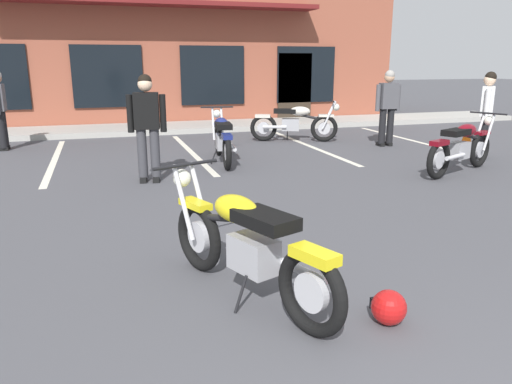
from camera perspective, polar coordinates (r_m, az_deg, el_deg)
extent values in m
plane|color=#47474C|center=(5.61, 2.22, -4.62)|extent=(80.00, 80.00, 0.00)
cube|color=#A8A59E|center=(14.08, -10.06, 7.28)|extent=(22.00, 1.80, 0.14)
cube|color=brown|center=(17.63, -12.02, 15.24)|extent=(14.91, 5.53, 4.17)
cube|color=black|center=(14.74, -16.67, 12.61)|extent=(1.91, 0.06, 1.70)
cube|color=black|center=(15.10, -4.99, 13.20)|extent=(1.91, 0.06, 1.70)
cube|color=black|center=(16.01, 5.77, 13.27)|extent=(1.91, 0.06, 1.70)
cube|color=#33281E|center=(15.88, 4.46, 11.84)|extent=(1.10, 0.06, 2.10)
cube|color=maroon|center=(14.51, -10.94, 20.55)|extent=(8.95, 0.90, 0.12)
cube|color=silver|center=(10.46, -22.14, 3.47)|extent=(0.12, 4.80, 0.01)
cube|color=silver|center=(10.57, -7.43, 4.55)|extent=(0.12, 4.80, 0.01)
cube|color=silver|center=(11.35, 6.16, 5.29)|extent=(0.12, 4.80, 0.01)
cube|color=silver|center=(12.66, 17.49, 5.68)|extent=(0.12, 4.80, 0.01)
torus|color=black|center=(3.52, 6.37, -11.37)|extent=(0.33, 0.63, 0.64)
cylinder|color=#B7B7BC|center=(3.52, 6.37, -11.37)|extent=(0.16, 0.29, 0.29)
torus|color=black|center=(4.56, -6.60, -5.12)|extent=(0.33, 0.63, 0.64)
cylinder|color=#B7B7BC|center=(4.56, -6.60, -5.12)|extent=(0.16, 0.29, 0.29)
cylinder|color=silver|center=(4.50, -8.38, -1.17)|extent=(0.16, 0.32, 0.66)
cylinder|color=silver|center=(4.59, -6.45, -0.79)|extent=(0.16, 0.32, 0.66)
cylinder|color=black|center=(4.53, -8.07, 3.14)|extent=(0.63, 0.27, 0.03)
sphere|color=silver|center=(4.63, -8.52, 1.59)|extent=(0.22, 0.22, 0.17)
cube|color=yellow|center=(4.50, -6.99, -1.38)|extent=(0.26, 0.39, 0.06)
cube|color=#9E9EA3|center=(3.92, -0.29, -7.16)|extent=(0.37, 0.46, 0.28)
cylinder|color=silver|center=(3.76, 4.96, -8.84)|extent=(0.27, 0.54, 0.07)
cylinder|color=black|center=(3.98, -2.09, -3.12)|extent=(0.40, 0.90, 0.26)
ellipsoid|color=yellow|center=(3.98, -2.28, -1.95)|extent=(0.42, 0.54, 0.22)
cube|color=black|center=(3.71, 1.06, -3.20)|extent=(0.45, 0.59, 0.10)
cube|color=yellow|center=(3.39, 6.75, -7.23)|extent=(0.28, 0.39, 0.08)
cylinder|color=black|center=(3.87, -1.75, -11.66)|extent=(0.13, 0.07, 0.29)
torus|color=black|center=(8.55, 20.24, 3.49)|extent=(0.63, 0.35, 0.64)
cylinder|color=#B7B7BC|center=(8.55, 20.24, 3.49)|extent=(0.29, 0.17, 0.29)
torus|color=black|center=(9.83, 24.30, 4.46)|extent=(0.63, 0.35, 0.64)
cylinder|color=#B7B7BC|center=(9.83, 24.30, 4.46)|extent=(0.29, 0.17, 0.29)
cylinder|color=silver|center=(9.91, 24.27, 6.42)|extent=(0.31, 0.17, 0.66)
cylinder|color=silver|center=(9.84, 25.22, 6.26)|extent=(0.31, 0.17, 0.66)
cylinder|color=black|center=(9.91, 25.14, 8.20)|extent=(0.30, 0.62, 0.03)
sphere|color=silver|center=(10.00, 25.24, 7.42)|extent=(0.22, 0.22, 0.17)
cube|color=maroon|center=(9.82, 24.59, 6.20)|extent=(0.39, 0.27, 0.06)
cube|color=#9E9EA3|center=(9.10, 22.23, 4.45)|extent=(0.46, 0.38, 0.28)
cylinder|color=silver|center=(8.72, 21.93, 3.80)|extent=(0.53, 0.29, 0.07)
cylinder|color=black|center=(9.24, 22.94, 6.04)|extent=(0.88, 0.44, 0.26)
ellipsoid|color=maroon|center=(9.25, 23.05, 6.53)|extent=(0.54, 0.43, 0.22)
cube|color=black|center=(8.93, 22.03, 6.38)|extent=(0.59, 0.47, 0.10)
cube|color=maroon|center=(8.49, 20.34, 5.32)|extent=(0.39, 0.29, 0.08)
cylinder|color=black|center=(9.16, 20.88, 2.99)|extent=(0.08, 0.13, 0.29)
torus|color=black|center=(8.73, -3.35, 4.60)|extent=(0.18, 0.65, 0.64)
cylinder|color=#B7B7BC|center=(8.73, -3.35, 4.60)|extent=(0.10, 0.29, 0.29)
torus|color=black|center=(10.14, -4.34, 6.02)|extent=(0.18, 0.65, 0.64)
cylinder|color=#B7B7BC|center=(10.14, -4.34, 6.02)|extent=(0.10, 0.29, 0.29)
cylinder|color=silver|center=(10.19, -4.94, 7.86)|extent=(0.08, 0.33, 0.66)
cylinder|color=silver|center=(10.21, -3.93, 7.89)|extent=(0.08, 0.33, 0.66)
cylinder|color=black|center=(10.24, -4.52, 9.71)|extent=(0.66, 0.12, 0.03)
sphere|color=silver|center=(10.33, -4.55, 8.97)|extent=(0.19, 0.19, 0.17)
cube|color=navy|center=(10.14, -4.40, 7.73)|extent=(0.18, 0.37, 0.06)
cube|color=#9E9EA3|center=(9.34, -3.84, 5.77)|extent=(0.29, 0.43, 0.28)
cylinder|color=silver|center=(9.00, -2.68, 5.18)|extent=(0.14, 0.55, 0.07)
cylinder|color=black|center=(9.51, -4.00, 7.38)|extent=(0.18, 0.94, 0.26)
ellipsoid|color=navy|center=(9.51, -4.02, 7.87)|extent=(0.32, 0.51, 0.22)
cube|color=black|center=(9.16, -3.77, 7.61)|extent=(0.34, 0.55, 0.10)
cube|color=navy|center=(8.66, -3.37, 6.40)|extent=(0.20, 0.38, 0.08)
cylinder|color=black|center=(9.30, -4.87, 4.08)|extent=(0.14, 0.04, 0.29)
torus|color=black|center=(11.95, 0.87, 7.39)|extent=(0.63, 0.32, 0.64)
cylinder|color=#B7B7BC|center=(11.95, 0.87, 7.39)|extent=(0.29, 0.16, 0.29)
torus|color=black|center=(11.96, 7.83, 7.27)|extent=(0.63, 0.32, 0.64)
cylinder|color=#B7B7BC|center=(11.96, 7.83, 7.27)|extent=(0.29, 0.16, 0.29)
cylinder|color=silver|center=(12.02, 8.34, 8.82)|extent=(0.32, 0.16, 0.66)
cylinder|color=silver|center=(11.85, 8.40, 8.73)|extent=(0.32, 0.16, 0.66)
cylinder|color=black|center=(11.91, 8.82, 10.30)|extent=(0.27, 0.63, 0.03)
sphere|color=silver|center=(11.93, 9.18, 9.61)|extent=(0.22, 0.22, 0.17)
cube|color=beige|center=(11.93, 8.08, 8.69)|extent=(0.39, 0.26, 0.06)
cube|color=#9E9EA3|center=(11.92, 3.97, 7.73)|extent=(0.46, 0.37, 0.28)
cylinder|color=silver|center=(11.79, 2.16, 7.48)|extent=(0.54, 0.26, 0.07)
cylinder|color=black|center=(11.90, 4.97, 8.86)|extent=(0.90, 0.40, 0.26)
ellipsoid|color=beige|center=(11.89, 5.08, 9.24)|extent=(0.54, 0.42, 0.22)
cube|color=black|center=(11.89, 3.32, 9.27)|extent=(0.59, 0.45, 0.10)
cube|color=beige|center=(11.92, 0.78, 8.73)|extent=(0.39, 0.28, 0.08)
cylinder|color=black|center=(12.14, 3.62, 6.62)|extent=(0.07, 0.13, 0.29)
cube|color=black|center=(11.63, 14.08, 5.35)|extent=(0.10, 0.24, 0.08)
cube|color=black|center=(11.73, 14.93, 5.37)|extent=(0.10, 0.24, 0.08)
cylinder|color=black|center=(11.53, 14.32, 7.37)|extent=(0.15, 0.15, 0.80)
cylinder|color=black|center=(11.64, 15.17, 7.38)|extent=(0.15, 0.15, 0.80)
cube|color=#4C4C51|center=(11.53, 14.96, 10.63)|extent=(0.38, 0.22, 0.56)
cylinder|color=#4C4C51|center=(11.40, 13.86, 10.45)|extent=(0.10, 0.10, 0.58)
cylinder|color=#4C4C51|center=(11.66, 16.01, 10.40)|extent=(0.10, 0.10, 0.58)
sphere|color=tan|center=(11.51, 15.10, 12.61)|extent=(0.22, 0.22, 0.22)
sphere|color=gray|center=(11.50, 15.14, 12.86)|extent=(0.21, 0.21, 0.21)
cube|color=black|center=(8.08, -11.38, 1.46)|extent=(0.14, 0.25, 0.08)
cube|color=black|center=(8.09, -12.80, 1.41)|extent=(0.14, 0.25, 0.08)
cylinder|color=#38383D|center=(8.03, -11.52, 4.44)|extent=(0.17, 0.17, 0.80)
cylinder|color=#38383D|center=(8.05, -12.94, 4.39)|extent=(0.17, 0.17, 0.80)
cube|color=black|center=(7.95, -12.49, 9.10)|extent=(0.41, 0.28, 0.56)
cylinder|color=black|center=(7.94, -10.66, 8.89)|extent=(0.12, 0.12, 0.58)
cylinder|color=black|center=(7.98, -14.28, 8.72)|extent=(0.12, 0.12, 0.58)
sphere|color=beige|center=(7.92, -12.66, 11.97)|extent=(0.25, 0.25, 0.22)
sphere|color=black|center=(7.93, -12.67, 12.34)|extent=(0.24, 0.24, 0.21)
cube|color=black|center=(10.66, 24.21, 3.65)|extent=(0.25, 0.23, 0.08)
cube|color=black|center=(10.86, 24.22, 3.83)|extent=(0.25, 0.23, 0.08)
cylinder|color=black|center=(10.60, 24.67, 5.86)|extent=(0.21, 0.21, 0.80)
cylinder|color=black|center=(10.79, 24.67, 6.00)|extent=(0.21, 0.21, 0.80)
cube|color=silver|center=(10.63, 25.05, 9.44)|extent=(0.42, 0.43, 0.56)
cylinder|color=silver|center=(10.38, 25.03, 9.12)|extent=(0.14, 0.14, 0.58)
cylinder|color=silver|center=(10.88, 25.03, 9.32)|extent=(0.14, 0.14, 0.58)
sphere|color=beige|center=(10.61, 25.29, 11.58)|extent=(0.31, 0.31, 0.22)
sphere|color=black|center=(10.61, 25.38, 11.84)|extent=(0.30, 0.30, 0.21)
cube|color=black|center=(11.97, -27.14, 4.42)|extent=(0.24, 0.10, 0.08)
cube|color=black|center=(12.16, -26.98, 4.58)|extent=(0.24, 0.10, 0.08)
cylinder|color=black|center=(11.90, -27.19, 6.42)|extent=(0.15, 0.15, 0.80)
cylinder|color=black|center=(12.10, -27.03, 6.55)|extent=(0.15, 0.15, 0.80)
cylinder|color=#4C4C51|center=(12.19, -27.25, 9.52)|extent=(0.10, 0.10, 0.58)
sphere|color=#B71414|center=(3.83, 15.03, -12.70)|extent=(0.26, 0.26, 0.26)
cube|color=black|center=(3.91, 14.20, -12.14)|extent=(0.18, 0.03, 0.09)
cube|color=orange|center=(12.02, 22.96, 4.80)|extent=(0.34, 0.34, 0.03)
cone|color=orange|center=(11.99, 23.09, 6.04)|extent=(0.26, 0.26, 0.50)
cylinder|color=white|center=(11.98, 23.11, 6.23)|extent=(0.19, 0.19, 0.06)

